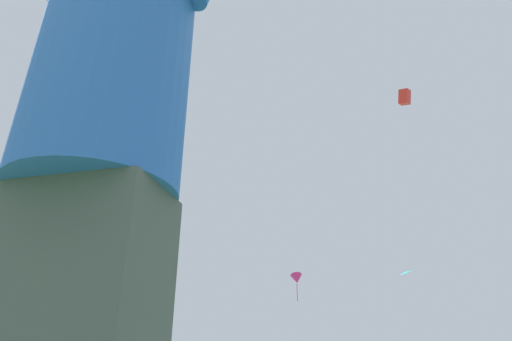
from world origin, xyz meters
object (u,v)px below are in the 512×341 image
Objects in this scene: distant_kite_white_low_right at (161,7)px; distant_kite_red_overhead_distant at (405,97)px; distant_kite_teal_high_right at (406,272)px; kite_flyer_person at (103,142)px; distant_kite_magenta_mid_right at (297,279)px; marker_flag at (86,289)px.

distant_kite_red_overhead_distant is (13.51, 10.81, 0.92)m from distant_kite_white_low_right.
distant_kite_white_low_right reaches higher than distant_kite_teal_high_right.
kite_flyer_person is 1.88× the size of distant_kite_teal_high_right.
distant_kite_red_overhead_distant is 14.55m from distant_kite_magenta_mid_right.
kite_flyer_person is at bearing -103.03° from distant_kite_teal_high_right.
kite_flyer_person is 1.19× the size of distant_kite_magenta_mid_right.
distant_kite_red_overhead_distant is (7.38, 23.80, 15.88)m from kite_flyer_person.
distant_kite_white_low_right reaches higher than marker_flag.
distant_kite_red_overhead_distant reaches higher than marker_flag.
kite_flyer_person is at bearing -88.65° from distant_kite_magenta_mid_right.
distant_kite_teal_high_right is at bearing 76.97° from kite_flyer_person.
distant_kite_teal_high_right is at bearing 56.53° from distant_kite_white_low_right.
kite_flyer_person is 1.83× the size of distant_kite_white_low_right.
distant_kite_red_overhead_distant is at bearing 72.78° from kite_flyer_person.
kite_flyer_person is 20.74m from distant_kite_white_low_right.
distant_kite_teal_high_right is at bearing 86.95° from distant_kite_red_overhead_distant.
marker_flag is (2.14, -6.06, -14.17)m from distant_kite_white_low_right.
marker_flag is (-3.45, -16.54, -2.90)m from distant_kite_magenta_mid_right.
marker_flag is (-11.94, -27.35, -5.07)m from distant_kite_teal_high_right.
distant_kite_white_low_right is at bearing -141.36° from distant_kite_red_overhead_distant.
distant_kite_magenta_mid_right is 17.14m from marker_flag.
distant_kite_red_overhead_distant is at bearing -93.05° from distant_kite_teal_high_right.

